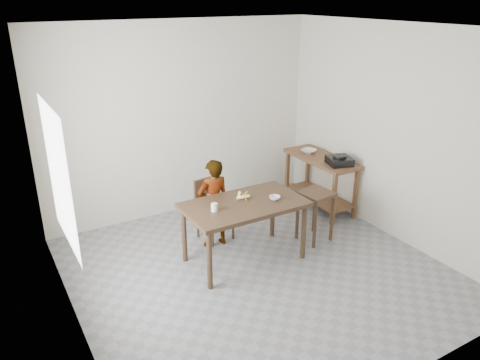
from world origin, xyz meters
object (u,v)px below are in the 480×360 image
dining_table (244,232)px  dining_chair (215,210)px  child (213,204)px  stool (315,216)px  prep_counter (320,183)px

dining_table → dining_chair: size_ratio=1.76×
child → dining_chair: 0.25m
stool → child: bearing=155.9°
dining_chair → stool: size_ratio=1.19×
child → dining_chair: child is taller
child → stool: 1.32m
prep_counter → dining_chair: 1.77m
dining_table → stool: dining_table is taller
prep_counter → stool: size_ratio=1.79×
dining_chair → stool: bearing=-40.2°
stool → prep_counter: bearing=47.1°
dining_table → child: child is taller
dining_table → child: 0.56m
child → stool: child is taller
prep_counter → child: (-1.87, -0.20, 0.18)m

